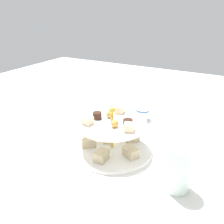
{
  "coord_description": "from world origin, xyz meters",
  "views": [
    {
      "loc": [
        -0.34,
        0.61,
        0.45
      ],
      "look_at": [
        0.0,
        0.0,
        0.14
      ],
      "focal_mm": 38.74,
      "sensor_mm": 36.0,
      "label": 1
    }
  ],
  "objects_px": {
    "tiered_serving_stand": "(112,138)",
    "water_glass_short_left": "(110,109)",
    "teacup_with_saucer": "(143,115)",
    "water_glass_tall_right": "(179,168)",
    "butter_knife_left": "(36,202)",
    "butter_knife_right": "(192,137)"
  },
  "relations": [
    {
      "from": "tiered_serving_stand",
      "to": "water_glass_short_left",
      "type": "height_order",
      "value": "tiered_serving_stand"
    },
    {
      "from": "water_glass_short_left",
      "to": "teacup_with_saucer",
      "type": "height_order",
      "value": "water_glass_short_left"
    },
    {
      "from": "water_glass_tall_right",
      "to": "butter_knife_left",
      "type": "height_order",
      "value": "water_glass_tall_right"
    },
    {
      "from": "tiered_serving_stand",
      "to": "teacup_with_saucer",
      "type": "distance_m",
      "value": 0.27
    },
    {
      "from": "water_glass_tall_right",
      "to": "water_glass_short_left",
      "type": "relative_size",
      "value": 1.61
    },
    {
      "from": "water_glass_short_left",
      "to": "tiered_serving_stand",
      "type": "bearing_deg",
      "value": 120.92
    },
    {
      "from": "tiered_serving_stand",
      "to": "butter_knife_right",
      "type": "bearing_deg",
      "value": -135.99
    },
    {
      "from": "tiered_serving_stand",
      "to": "butter_knife_right",
      "type": "xyz_separation_m",
      "value": [
        -0.22,
        -0.21,
        -0.04
      ]
    },
    {
      "from": "tiered_serving_stand",
      "to": "water_glass_tall_right",
      "type": "distance_m",
      "value": 0.26
    },
    {
      "from": "water_glass_tall_right",
      "to": "butter_knife_left",
      "type": "distance_m",
      "value": 0.37
    },
    {
      "from": "water_glass_short_left",
      "to": "butter_knife_right",
      "type": "relative_size",
      "value": 0.47
    },
    {
      "from": "water_glass_tall_right",
      "to": "butter_knife_right",
      "type": "xyz_separation_m",
      "value": [
        0.02,
        -0.3,
        -0.06
      ]
    },
    {
      "from": "water_glass_short_left",
      "to": "teacup_with_saucer",
      "type": "relative_size",
      "value": 0.89
    },
    {
      "from": "tiered_serving_stand",
      "to": "teacup_with_saucer",
      "type": "relative_size",
      "value": 3.05
    },
    {
      "from": "water_glass_tall_right",
      "to": "butter_knife_left",
      "type": "bearing_deg",
      "value": 36.99
    },
    {
      "from": "teacup_with_saucer",
      "to": "butter_knife_left",
      "type": "height_order",
      "value": "teacup_with_saucer"
    },
    {
      "from": "water_glass_short_left",
      "to": "butter_knife_right",
      "type": "xyz_separation_m",
      "value": [
        -0.35,
        0.01,
        -0.04
      ]
    },
    {
      "from": "water_glass_tall_right",
      "to": "butter_knife_right",
      "type": "height_order",
      "value": "water_glass_tall_right"
    },
    {
      "from": "butter_knife_left",
      "to": "butter_knife_right",
      "type": "bearing_deg",
      "value": 65.72
    },
    {
      "from": "teacup_with_saucer",
      "to": "butter_knife_left",
      "type": "xyz_separation_m",
      "value": [
        0.05,
        0.57,
        -0.02
      ]
    },
    {
      "from": "water_glass_tall_right",
      "to": "water_glass_short_left",
      "type": "bearing_deg",
      "value": -38.99
    },
    {
      "from": "water_glass_tall_right",
      "to": "teacup_with_saucer",
      "type": "relative_size",
      "value": 1.43
    }
  ]
}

